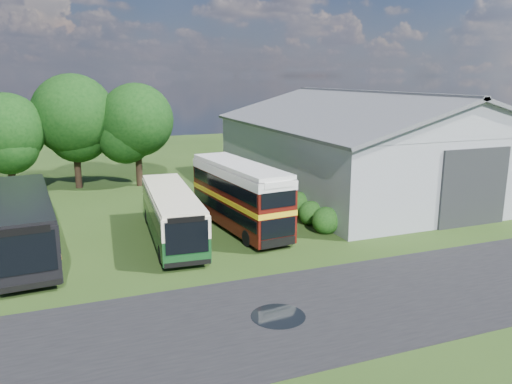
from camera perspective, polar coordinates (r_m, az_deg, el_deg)
name	(u,v)px	position (r m, az deg, el deg)	size (l,w,h in m)	color
ground	(282,283)	(23.56, 2.97, -10.32)	(120.00, 120.00, 0.00)	#223912
asphalt_road	(374,299)	(22.55, 13.31, -11.80)	(60.00, 8.00, 0.02)	black
puddle	(278,317)	(20.53, 2.55, -14.04)	(2.20, 2.20, 0.01)	black
storage_shed	(368,139)	(43.27, 12.64, 5.90)	(18.80, 24.80, 8.15)	gray
tree_left_b	(7,130)	(43.59, -26.61, 6.33)	(5.78, 5.78, 8.16)	black
tree_mid	(73,115)	(44.62, -20.15, 8.24)	(6.80, 6.80, 9.60)	black
tree_right_a	(136,120)	(44.05, -13.51, 7.97)	(6.26, 6.26, 8.83)	black
shrub_front	(325,233)	(30.96, 7.93, -4.62)	(1.70, 1.70, 1.70)	#194714
shrub_mid	(310,224)	(32.64, 6.23, -3.63)	(1.60, 1.60, 1.60)	#194714
shrub_back	(297,216)	(34.36, 4.70, -2.75)	(1.80, 1.80, 1.80)	#194714
bus_green_single	(172,214)	(29.43, -9.61, -2.46)	(3.15, 10.73, 2.92)	black
bus_maroon_double	(240,196)	(30.95, -1.89, -0.51)	(3.52, 9.88, 4.16)	black
bus_dark_single	(25,223)	(29.28, -24.94, -3.23)	(3.64, 12.05, 3.28)	black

